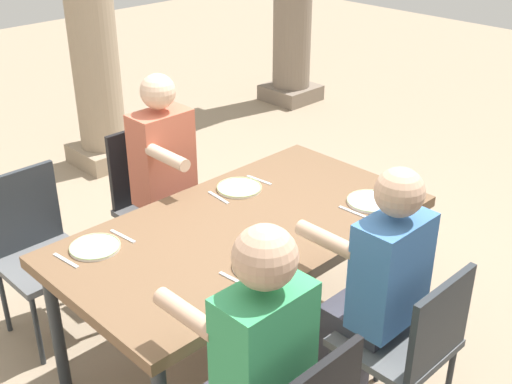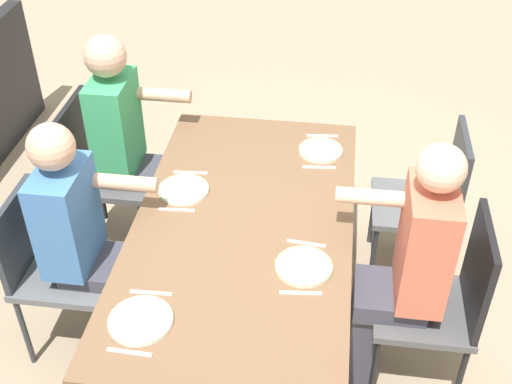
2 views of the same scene
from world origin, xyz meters
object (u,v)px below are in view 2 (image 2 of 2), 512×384
(chair_west_north, at_px, (430,196))
(plate_3, at_px, (141,320))
(chair_mid_north, at_px, (444,297))
(chair_mid_south, at_px, (51,262))
(plate_1, at_px, (184,189))
(dining_table, at_px, (243,235))
(diner_guest_third, at_px, (406,265))
(diner_man_white, at_px, (129,142))
(plate_2, at_px, (304,266))
(chair_west_south, at_px, (100,166))
(diner_woman_green, at_px, (85,238))
(plate_0, at_px, (321,150))

(chair_west_north, relative_size, plate_3, 3.64)
(chair_mid_north, xyz_separation_m, chair_mid_south, (-0.00, -1.83, -0.02))
(chair_west_north, xyz_separation_m, plate_1, (0.45, -1.24, 0.25))
(dining_table, xyz_separation_m, diner_guest_third, (0.11, 0.73, 0.00))
(chair_west_north, relative_size, diner_man_white, 0.68)
(plate_2, distance_m, plate_3, 0.70)
(dining_table, height_order, chair_west_south, chair_west_south)
(plate_2, bearing_deg, plate_1, -126.32)
(chair_west_south, height_order, diner_guest_third, diner_guest_third)
(diner_man_white, bearing_deg, plate_3, 18.70)
(chair_west_south, height_order, chair_mid_south, chair_west_south)
(chair_west_north, distance_m, diner_man_white, 1.66)
(chair_mid_north, height_order, chair_mid_south, chair_mid_north)
(chair_west_north, xyz_separation_m, plate_3, (1.28, -1.22, 0.25))
(chair_west_north, bearing_deg, plate_2, -34.74)
(plate_3, bearing_deg, chair_west_north, 136.42)
(chair_mid_north, height_order, plate_2, chair_mid_north)
(chair_west_north, height_order, chair_west_south, chair_west_south)
(chair_west_south, distance_m, chair_mid_north, 1.99)
(chair_west_south, distance_m, diner_woman_green, 0.80)
(chair_mid_north, relative_size, plate_2, 3.87)
(dining_table, xyz_separation_m, diner_woman_green, (0.11, -0.71, -0.01))
(chair_mid_north, relative_size, plate_0, 4.08)
(dining_table, bearing_deg, diner_woman_green, -81.56)
(dining_table, height_order, chair_mid_north, chair_mid_north)
(chair_west_north, bearing_deg, chair_west_south, -90.00)
(diner_woman_green, height_order, diner_guest_third, diner_guest_third)
(diner_woman_green, bearing_deg, diner_guest_third, 90.00)
(plate_1, relative_size, plate_2, 1.00)
(dining_table, distance_m, plate_2, 0.39)
(chair_mid_north, height_order, plate_0, chair_mid_north)
(diner_guest_third, distance_m, plate_1, 1.10)
(diner_man_white, distance_m, plate_0, 1.05)
(plate_1, relative_size, plate_3, 0.97)
(dining_table, relative_size, diner_woman_green, 1.44)
(diner_guest_third, xyz_separation_m, plate_1, (-0.32, -1.05, 0.07))
(plate_0, xyz_separation_m, plate_1, (0.43, -0.63, -0.00))
(chair_mid_north, bearing_deg, chair_west_north, -179.82)
(plate_0, distance_m, plate_1, 0.77)
(chair_mid_south, height_order, plate_3, chair_mid_south)
(diner_guest_third, bearing_deg, plate_1, -106.73)
(chair_mid_south, xyz_separation_m, diner_woman_green, (-0.00, 0.20, 0.17))
(diner_guest_third, height_order, plate_2, diner_guest_third)
(diner_man_white, bearing_deg, chair_west_north, 89.90)
(plate_1, xyz_separation_m, plate_3, (0.83, 0.02, -0.00))
(plate_1, bearing_deg, plate_3, 1.48)
(diner_guest_third, height_order, plate_0, diner_guest_third)
(chair_mid_north, bearing_deg, diner_man_white, -114.91)
(chair_west_south, relative_size, chair_mid_south, 1.07)
(plate_3, bearing_deg, diner_guest_third, 116.66)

